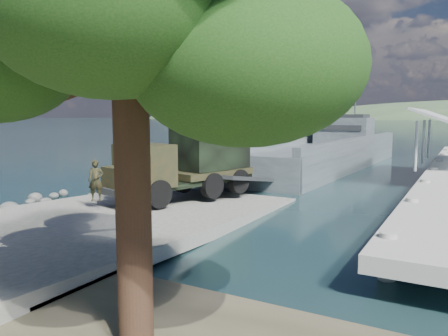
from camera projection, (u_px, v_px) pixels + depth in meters
ground at (131, 220)px, 19.91m from camera, size 1400.00×1400.00×0.00m
boat_ramp at (115, 219)px, 19.02m from camera, size 10.00×18.00×0.50m
shoreline_rocks at (48, 204)px, 23.35m from camera, size 3.20×5.60×0.90m
landing_craft at (313, 158)px, 40.08m from camera, size 9.58×34.00×10.02m
military_truck at (190, 160)px, 22.73m from camera, size 4.61×8.71×3.88m
soldier at (96, 189)px, 19.69m from camera, size 0.81×0.75×1.86m
overhang_tree at (124, 47)px, 8.25m from camera, size 8.26×7.60×7.49m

